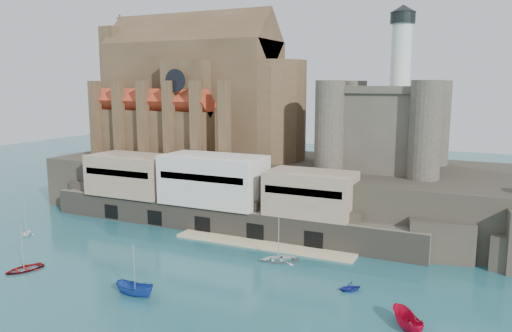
{
  "coord_description": "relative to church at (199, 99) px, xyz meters",
  "views": [
    {
      "loc": [
        33.6,
        -51.25,
        25.47
      ],
      "look_at": [
        -5.77,
        32.0,
        10.17
      ],
      "focal_mm": 35.0,
      "sensor_mm": 36.0,
      "label": 1
    }
  ],
  "objects": [
    {
      "name": "ground",
      "position": [
        24.13,
        -41.85,
        -22.13
      ],
      "size": [
        300.0,
        300.0,
        0.0
      ],
      "primitive_type": "plane",
      "color": "#1A5058",
      "rests_on": "ground"
    },
    {
      "name": "boat_6",
      "position": [
        31.16,
        -29.27,
        -22.13
      ],
      "size": [
        3.05,
        4.04,
        5.62
      ],
      "primitive_type": "imported",
      "rotation": [
        0.0,
        0.0,
        5.25
      ],
      "color": "silver",
      "rests_on": "ground"
    },
    {
      "name": "quay",
      "position": [
        13.94,
        -18.78,
        -16.06
      ],
      "size": [
        70.0,
        12.0,
        13.05
      ],
      "color": "#5D564A",
      "rests_on": "ground"
    },
    {
      "name": "castle_keep",
      "position": [
        40.21,
        -0.78,
        -3.81
      ],
      "size": [
        21.2,
        21.2,
        29.3
      ],
      "color": "#454136",
      "rests_on": "promontory"
    },
    {
      "name": "boat_2",
      "position": [
        19.96,
        -47.63,
        -22.13
      ],
      "size": [
        2.12,
        2.06,
        5.39
      ],
      "primitive_type": "imported",
      "rotation": [
        0.0,
        0.0,
        1.59
      ],
      "color": "#1A3C97",
      "rests_on": "ground"
    },
    {
      "name": "promontory",
      "position": [
        23.94,
        -2.48,
        -17.2
      ],
      "size": [
        100.0,
        36.0,
        10.0
      ],
      "color": "#28241E",
      "rests_on": "ground"
    },
    {
      "name": "boat_5",
      "position": [
        51.15,
        -42.01,
        -22.13
      ],
      "size": [
        2.83,
        2.84,
        5.33
      ],
      "primitive_type": "imported",
      "rotation": [
        0.0,
        0.0,
        3.76
      ],
      "color": "#BE062A",
      "rests_on": "ground"
    },
    {
      "name": "boat_7",
      "position": [
        43.23,
        -35.12,
        -22.13
      ],
      "size": [
        2.76,
        2.87,
        2.87
      ],
      "primitive_type": "imported",
      "rotation": [
        0.0,
        0.0,
        5.42
      ],
      "color": "navy",
      "rests_on": "ground"
    },
    {
      "name": "boat_0",
      "position": [
        0.83,
        -47.64,
        -22.13
      ],
      "size": [
        3.83,
        2.15,
        5.15
      ],
      "primitive_type": "imported",
      "rotation": [
        0.0,
        0.0,
        5.97
      ],
      "color": "maroon",
      "rests_on": "ground"
    },
    {
      "name": "church",
      "position": [
        0.0,
        0.0,
        0.0
      ],
      "size": [
        47.0,
        25.93,
        30.51
      ],
      "color": "#4B3723",
      "rests_on": "promontory"
    },
    {
      "name": "boat_4",
      "position": [
        -12.44,
        -35.99,
        -22.13
      ],
      "size": [
        3.04,
        2.6,
        3.02
      ],
      "primitive_type": "imported",
      "rotation": [
        0.0,
        0.0,
        3.61
      ],
      "color": "white",
      "rests_on": "ground"
    }
  ]
}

